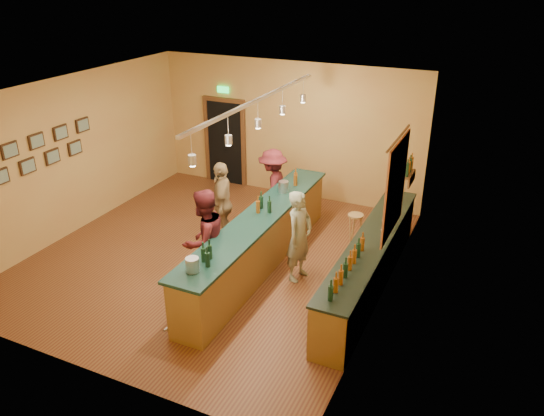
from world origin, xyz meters
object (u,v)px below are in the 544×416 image
at_px(back_counter, 370,263).
at_px(bartender, 299,236).
at_px(customer_b, 222,203).
at_px(customer_a, 204,240).
at_px(tasting_bar, 259,238).
at_px(bar_stool, 355,221).
at_px(customer_c, 273,188).

height_order(back_counter, bartender, bartender).
bearing_deg(customer_b, back_counter, 57.76).
xyz_separation_m(bartender, customer_a, (-1.35, -0.95, 0.07)).
relative_size(back_counter, tasting_bar, 0.89).
relative_size(back_counter, bar_stool, 7.10).
bearing_deg(customer_a, bar_stool, 159.49).
distance_m(customer_a, customer_c, 2.75).
xyz_separation_m(tasting_bar, bartender, (0.80, -0.03, 0.23)).
bearing_deg(customer_b, customer_c, 130.28).
bearing_deg(customer_c, customer_b, -34.70).
bearing_deg(customer_b, bartender, 47.02).
distance_m(customer_b, customer_c, 1.30).
height_order(customer_a, customer_c, customer_a).
bearing_deg(tasting_bar, customer_a, -119.28).
xyz_separation_m(customer_a, bar_stool, (1.88, 2.61, -0.41)).
height_order(back_counter, tasting_bar, tasting_bar).
bearing_deg(bartender, customer_a, 135.54).
bearing_deg(customer_c, bartender, 27.04).
xyz_separation_m(back_counter, customer_c, (-2.57, 1.59, 0.35)).
bearing_deg(customer_b, customer_a, -5.39).
bearing_deg(customer_c, back_counter, 48.57).
bearing_deg(back_counter, bar_stool, 115.42).
distance_m(back_counter, customer_c, 3.04).
bearing_deg(bartender, back_counter, -69.78).
height_order(back_counter, bar_stool, back_counter).
relative_size(customer_b, customer_c, 1.02).
height_order(tasting_bar, bar_stool, tasting_bar).
bearing_deg(customer_c, bar_stool, 76.01).
distance_m(tasting_bar, bar_stool, 2.11).
relative_size(tasting_bar, customer_b, 2.98).
relative_size(customer_c, bar_stool, 2.62).
bearing_deg(bar_stool, tasting_bar, -129.25).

